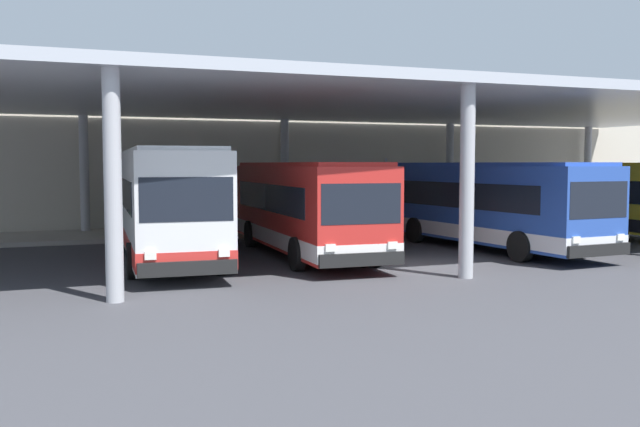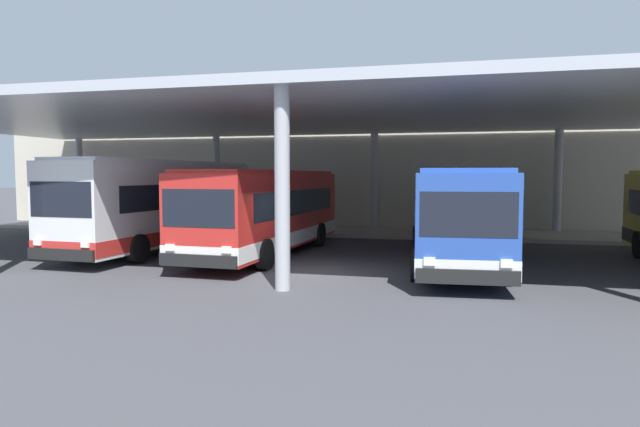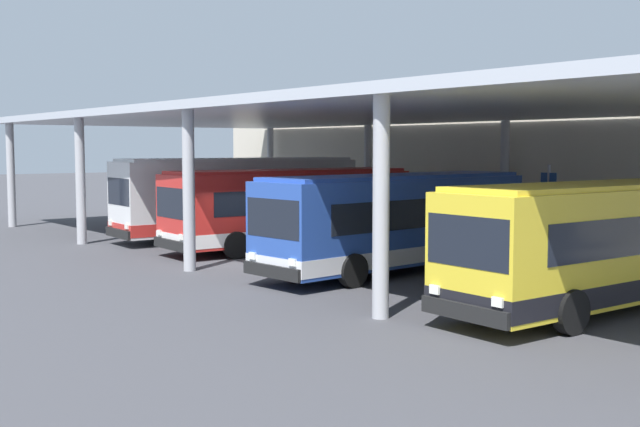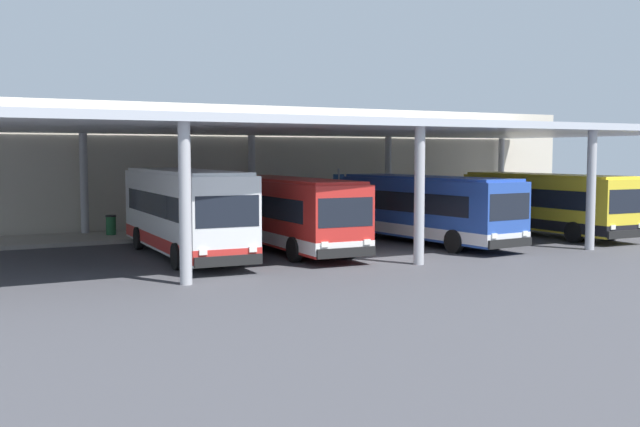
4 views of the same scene
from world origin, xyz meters
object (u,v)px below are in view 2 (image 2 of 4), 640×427
object	(u,v)px
bus_middle_bay	(454,215)
banner_sign	(454,196)
trash_bin	(222,217)
bus_second_bay	(267,211)
bench_waiting	(270,219)
bus_nearest_bay	(164,204)

from	to	relation	value
bus_middle_bay	banner_sign	xyz separation A→B (m)	(-0.07, 8.16, 0.32)
trash_bin	banner_sign	size ratio (longest dim) A/B	0.31
banner_sign	trash_bin	bearing A→B (deg)	174.86
bus_second_bay	banner_sign	size ratio (longest dim) A/B	3.32
bus_second_bay	bus_middle_bay	world-z (taller)	same
banner_sign	bench_waiting	bearing A→B (deg)	174.79
bus_second_bay	bench_waiting	size ratio (longest dim) A/B	5.90
bus_nearest_bay	banner_sign	xyz separation A→B (m)	(11.37, 6.98, 0.14)
trash_bin	banner_sign	world-z (taller)	banner_sign
bus_nearest_bay	bus_middle_bay	world-z (taller)	bus_nearest_bay
bus_middle_bay	trash_bin	world-z (taller)	bus_middle_bay
bench_waiting	banner_sign	distance (m)	9.74
bus_middle_bay	bench_waiting	distance (m)	13.28
bus_second_bay	trash_bin	bearing A→B (deg)	123.60
trash_bin	banner_sign	xyz separation A→B (m)	(12.48, -1.12, 1.30)
bus_second_bay	bus_middle_bay	size ratio (longest dim) A/B	0.99
bench_waiting	bus_middle_bay	bearing A→B (deg)	-43.02
bus_second_bay	bench_waiting	xyz separation A→B (m)	(-2.83, 8.34, -0.99)
bus_nearest_bay	bus_middle_bay	distance (m)	11.50
bus_nearest_bay	bus_second_bay	xyz separation A→B (m)	(4.59, -0.49, -0.19)
bus_nearest_bay	trash_bin	xyz separation A→B (m)	(-1.12, 8.10, -1.16)
bus_second_bay	bench_waiting	world-z (taller)	bus_second_bay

